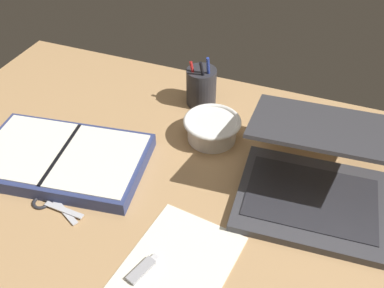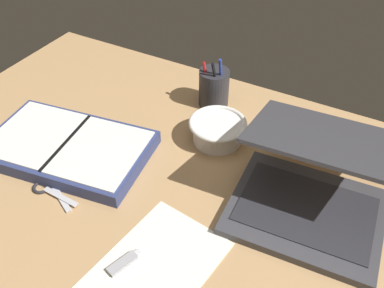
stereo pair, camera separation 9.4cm
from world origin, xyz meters
TOP-DOWN VIEW (x-y plane):
  - desk_top at (0.00, 0.00)cm, footprint 140.00×100.00cm
  - laptop at (27.88, 13.05)cm, footprint 32.66×35.80cm
  - bowl at (1.64, 22.59)cm, footprint 14.20×14.20cm
  - pen_cup at (-6.05, 35.92)cm, footprint 8.09×8.09cm
  - planner at (-27.45, 1.20)cm, footprint 41.04×28.38cm
  - scissors at (-23.42, -9.81)cm, footprint 12.43×7.20cm
  - paper_sheet_front at (7.35, -17.16)cm, footprint 22.06×31.69cm
  - usb_drive at (2.18, -17.75)cm, footprint 3.77×7.34cm

SIDE VIEW (x-z plane):
  - desk_top at x=0.00cm, z-range 0.00..2.00cm
  - paper_sheet_front at x=7.35cm, z-range 2.00..2.16cm
  - scissors at x=-23.42cm, z-range 1.94..2.74cm
  - usb_drive at x=2.18cm, z-range 2.00..3.00cm
  - planner at x=-27.45cm, z-range 1.91..5.63cm
  - bowl at x=1.64cm, z-range 2.32..8.14cm
  - pen_cup at x=-6.05cm, z-range -0.29..14.75cm
  - laptop at x=27.88cm, z-range -1.26..16.27cm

